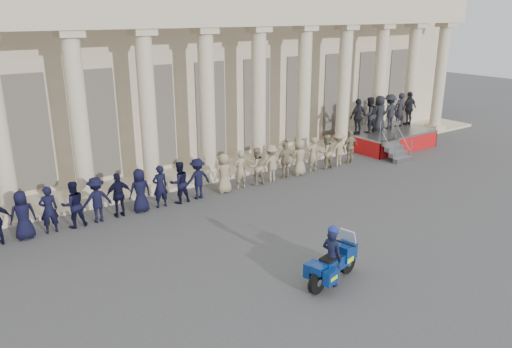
# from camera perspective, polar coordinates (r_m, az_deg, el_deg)

# --- Properties ---
(ground) EXTENTS (90.00, 90.00, 0.00)m
(ground) POSITION_cam_1_polar(r_m,az_deg,el_deg) (14.80, 6.11, -9.68)
(ground) COLOR #3D3D3F
(ground) RESTS_ON ground
(building) EXTENTS (40.00, 12.50, 9.00)m
(building) POSITION_cam_1_polar(r_m,az_deg,el_deg) (26.11, -15.85, 12.25)
(building) COLOR #BCAC8D
(building) RESTS_ON ground
(officer_rank) EXTENTS (20.85, 0.60, 1.59)m
(officer_rank) POSITION_cam_1_polar(r_m,az_deg,el_deg) (18.44, -11.60, -1.54)
(officer_rank) COLOR black
(officer_rank) RESTS_ON ground
(reviewing_stand) EXTENTS (5.07, 4.22, 2.73)m
(reviewing_stand) POSITION_cam_1_polar(r_m,az_deg,el_deg) (27.24, 14.52, 6.18)
(reviewing_stand) COLOR gray
(reviewing_stand) RESTS_ON ground
(motorcycle) EXTENTS (2.03, 1.01, 1.32)m
(motorcycle) POSITION_cam_1_polar(r_m,az_deg,el_deg) (13.48, 8.87, -10.02)
(motorcycle) COLOR black
(motorcycle) RESTS_ON ground
(rider) EXTENTS (0.50, 0.65, 1.68)m
(rider) POSITION_cam_1_polar(r_m,az_deg,el_deg) (13.27, 8.66, -9.18)
(rider) COLOR black
(rider) RESTS_ON ground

